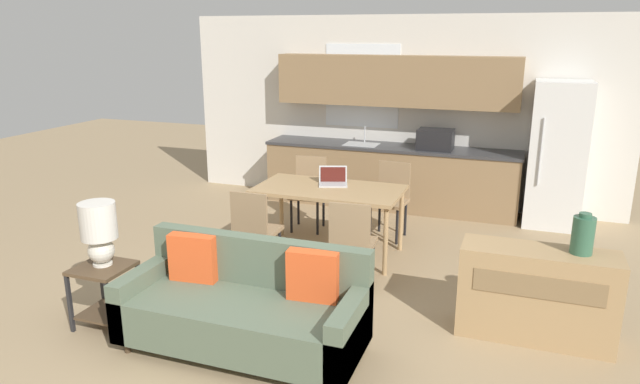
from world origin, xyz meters
The scene contains 15 objects.
ground_plane centered at (0.00, 0.00, 0.00)m, with size 20.00×20.00×0.00m, color #9E8460.
wall_back centered at (-0.01, 4.63, 1.36)m, with size 6.40×0.07×2.70m.
kitchen_counter centered at (0.01, 4.33, 0.84)m, with size 3.62×0.65×2.15m.
refrigerator centered at (2.20, 4.24, 0.94)m, with size 0.69×0.71×1.88m.
dining_table centered at (-0.23, 2.26, 0.72)m, with size 1.63×0.88×0.78m.
couch centered at (-0.18, 0.12, 0.35)m, with size 1.92×0.80×0.86m.
side_table centered at (-1.49, 0.03, 0.37)m, with size 0.44×0.44×0.55m.
table_lamp centered at (-1.50, 0.06, 0.87)m, with size 0.30×0.30×0.55m.
credenza centered at (1.99, 1.07, 0.39)m, with size 1.23×0.43×0.78m.
vase centered at (2.28, 1.10, 0.93)m, with size 0.17×0.17×0.33m.
dining_chair_near_right centered at (0.30, 1.43, 0.52)m, with size 0.45×0.45×0.92m.
dining_chair_far_right centered at (0.30, 3.07, 0.52)m, with size 0.46×0.46×0.92m.
dining_chair_far_left centered at (-0.76, 3.02, 0.52)m, with size 0.47×0.47×0.92m.
dining_chair_near_left centered at (-0.75, 1.44, 0.52)m, with size 0.42×0.42×0.92m.
laptop centered at (-0.23, 2.43, 0.83)m, with size 0.39×0.35×0.20m.
Camera 1 is at (1.78, -3.55, 2.46)m, focal length 32.00 mm.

